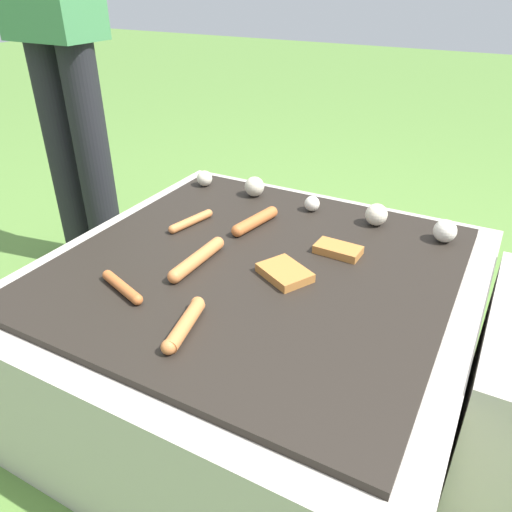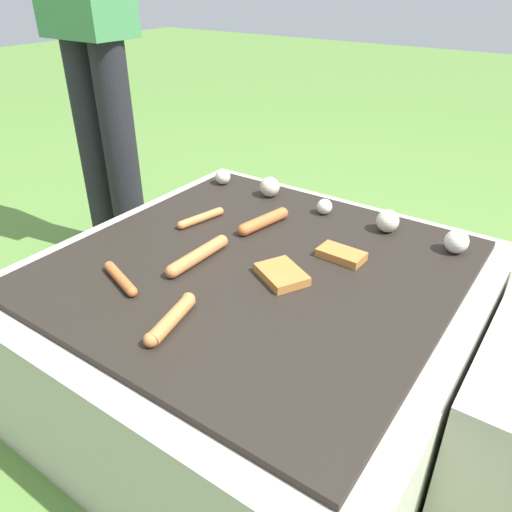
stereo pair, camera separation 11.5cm
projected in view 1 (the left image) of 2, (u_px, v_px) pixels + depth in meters
The scene contains 10 objects.
ground_plane at pixel (256, 391), 1.36m from camera, with size 14.00×14.00×0.00m, color #567F38.
grill at pixel (256, 333), 1.26m from camera, with size 0.98×0.98×0.41m.
sausage_back_center at pixel (191, 221), 1.33m from camera, with size 0.05×0.15×0.02m.
sausage_front_center at pixel (255, 221), 1.32m from camera, with size 0.06×0.17×0.03m.
sausage_back_right at pixel (122, 287), 1.05m from camera, with size 0.14×0.06×0.02m.
sausage_mid_right at pixel (197, 259), 1.14m from camera, with size 0.03×0.20×0.03m.
sausage_front_left at pixel (184, 324), 0.94m from camera, with size 0.06×0.16×0.03m.
bread_slice_center at pixel (285, 273), 1.10m from camera, with size 0.14×0.13×0.02m.
bread_slice_left at pixel (338, 250), 1.19m from camera, with size 0.11×0.06×0.02m.
mushroom_row at pixel (323, 203), 1.39m from camera, with size 0.78×0.09×0.06m.
Camera 1 is at (0.47, -0.87, 1.00)m, focal length 35.00 mm.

